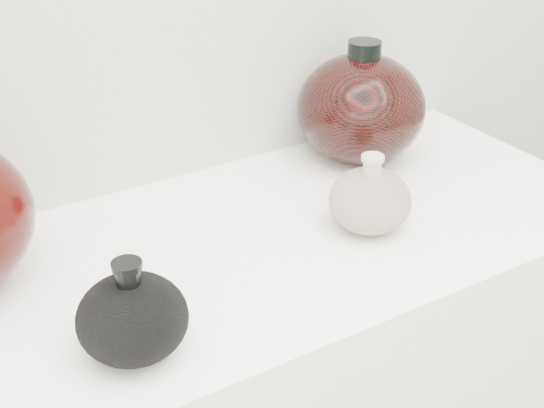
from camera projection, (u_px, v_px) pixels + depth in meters
black_gourd_vase at (132, 318)px, 0.87m from camera, size 0.17×0.17×0.13m
cream_gourd_vase at (370, 200)px, 1.12m from camera, size 0.16×0.16×0.12m
right_round_pot at (361, 108)px, 1.31m from camera, size 0.25×0.25×0.21m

